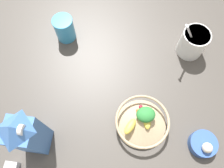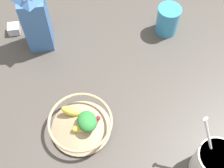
# 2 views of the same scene
# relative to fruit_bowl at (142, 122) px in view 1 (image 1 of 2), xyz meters

# --- Properties ---
(ground_plane) EXTENTS (6.00, 6.00, 0.00)m
(ground_plane) POSITION_rel_fruit_bowl_xyz_m (0.21, 0.21, -0.08)
(ground_plane) COLOR gray
(countertop) EXTENTS (1.17, 1.17, 0.04)m
(countertop) POSITION_rel_fruit_bowl_xyz_m (0.21, 0.21, -0.06)
(countertop) COLOR #47423D
(countertop) RESTS_ON ground_plane
(fruit_bowl) EXTENTS (0.21, 0.21, 0.09)m
(fruit_bowl) POSITION_rel_fruit_bowl_xyz_m (0.00, 0.00, 0.00)
(fruit_bowl) COLOR tan
(fruit_bowl) RESTS_ON countertop
(milk_carton) EXTENTS (0.09, 0.09, 0.28)m
(milk_carton) POSITION_rel_fruit_bowl_xyz_m (-0.12, 0.39, 0.10)
(milk_carton) COLOR #3D6BB2
(milk_carton) RESTS_ON countertop
(yogurt_tub) EXTENTS (0.12, 0.14, 0.23)m
(yogurt_tub) POSITION_rel_fruit_bowl_xyz_m (0.37, -0.19, 0.03)
(yogurt_tub) COLOR white
(yogurt_tub) RESTS_ON countertop
(drinking_cup) EXTENTS (0.09, 0.09, 0.12)m
(drinking_cup) POSITION_rel_fruit_bowl_xyz_m (0.37, 0.38, 0.02)
(drinking_cup) COLOR #3893C6
(drinking_cup) RESTS_ON countertop
(spice_jar) EXTENTS (0.04, 0.04, 0.04)m
(spice_jar) POSITION_rel_fruit_bowl_xyz_m (-0.23, 0.46, -0.02)
(spice_jar) COLOR silver
(spice_jar) RESTS_ON countertop
(garlic_bowl) EXTENTS (0.10, 0.10, 0.07)m
(garlic_bowl) POSITION_rel_fruit_bowl_xyz_m (-0.05, -0.24, -0.02)
(garlic_bowl) COLOR #3356A3
(garlic_bowl) RESTS_ON countertop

